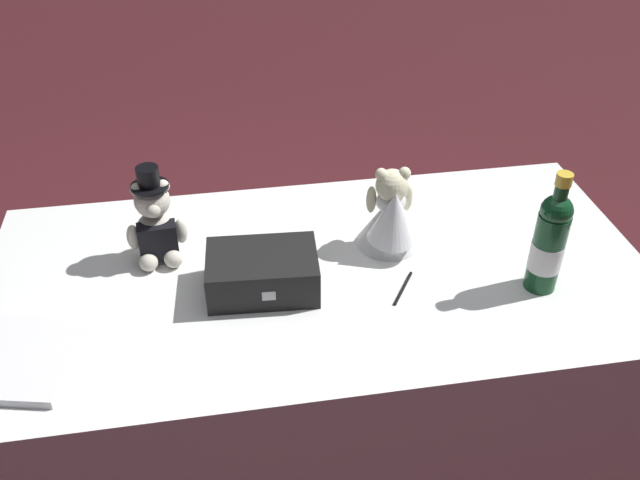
{
  "coord_description": "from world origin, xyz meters",
  "views": [
    {
      "loc": [
        -0.24,
        -1.41,
        1.88
      ],
      "look_at": [
        0.0,
        0.0,
        0.84
      ],
      "focal_mm": 38.7,
      "sensor_mm": 36.0,
      "label": 1
    }
  ],
  "objects_px": {
    "champagne_bottle": "(549,242)",
    "gift_case_black": "(263,272)",
    "signing_pen": "(404,287)",
    "teddy_bear_bride": "(391,215)",
    "guestbook": "(26,359)",
    "teddy_bear_groom": "(156,225)"
  },
  "relations": [
    {
      "from": "signing_pen",
      "to": "guestbook",
      "type": "relative_size",
      "value": 0.48
    },
    {
      "from": "teddy_bear_groom",
      "to": "gift_case_black",
      "type": "bearing_deg",
      "value": -34.71
    },
    {
      "from": "signing_pen",
      "to": "guestbook",
      "type": "height_order",
      "value": "guestbook"
    },
    {
      "from": "teddy_bear_groom",
      "to": "teddy_bear_bride",
      "type": "bearing_deg",
      "value": -4.89
    },
    {
      "from": "teddy_bear_groom",
      "to": "guestbook",
      "type": "xyz_separation_m",
      "value": [
        -0.29,
        -0.35,
        -0.09
      ]
    },
    {
      "from": "champagne_bottle",
      "to": "gift_case_black",
      "type": "relative_size",
      "value": 1.15
    },
    {
      "from": "champagne_bottle",
      "to": "gift_case_black",
      "type": "xyz_separation_m",
      "value": [
        -0.7,
        0.11,
        -0.09
      ]
    },
    {
      "from": "gift_case_black",
      "to": "teddy_bear_bride",
      "type": "bearing_deg",
      "value": 19.34
    },
    {
      "from": "teddy_bear_bride",
      "to": "guestbook",
      "type": "xyz_separation_m",
      "value": [
        -0.92,
        -0.3,
        -0.09
      ]
    },
    {
      "from": "gift_case_black",
      "to": "teddy_bear_groom",
      "type": "bearing_deg",
      "value": 145.29
    },
    {
      "from": "teddy_bear_bride",
      "to": "guestbook",
      "type": "distance_m",
      "value": 0.97
    },
    {
      "from": "teddy_bear_bride",
      "to": "signing_pen",
      "type": "distance_m",
      "value": 0.21
    },
    {
      "from": "champagne_bottle",
      "to": "signing_pen",
      "type": "distance_m",
      "value": 0.38
    },
    {
      "from": "teddy_bear_groom",
      "to": "teddy_bear_bride",
      "type": "height_order",
      "value": "teddy_bear_groom"
    },
    {
      "from": "champagne_bottle",
      "to": "guestbook",
      "type": "relative_size",
      "value": 1.28
    },
    {
      "from": "teddy_bear_groom",
      "to": "gift_case_black",
      "type": "relative_size",
      "value": 0.94
    },
    {
      "from": "teddy_bear_bride",
      "to": "guestbook",
      "type": "relative_size",
      "value": 0.92
    },
    {
      "from": "teddy_bear_groom",
      "to": "signing_pen",
      "type": "relative_size",
      "value": 2.2
    },
    {
      "from": "teddy_bear_bride",
      "to": "champagne_bottle",
      "type": "xyz_separation_m",
      "value": [
        0.34,
        -0.24,
        0.04
      ]
    },
    {
      "from": "teddy_bear_bride",
      "to": "signing_pen",
      "type": "xyz_separation_m",
      "value": [
        -0.01,
        -0.19,
        -0.1
      ]
    },
    {
      "from": "teddy_bear_bride",
      "to": "guestbook",
      "type": "bearing_deg",
      "value": -161.96
    },
    {
      "from": "gift_case_black",
      "to": "guestbook",
      "type": "bearing_deg",
      "value": -162.82
    }
  ]
}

